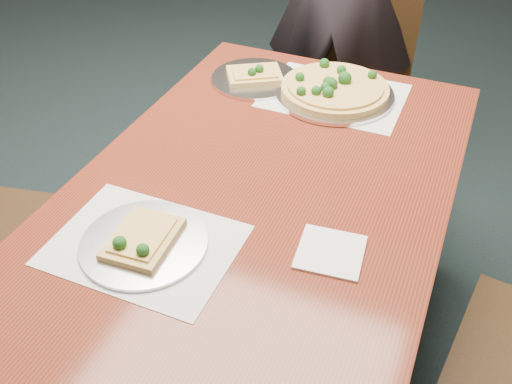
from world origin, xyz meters
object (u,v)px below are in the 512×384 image
at_px(dining_table, 256,220).
at_px(chair_far, 359,81).
at_px(slice_plate_far, 255,77).
at_px(pizza_pan, 334,89).
at_px(slice_plate_near, 143,241).

height_order(dining_table, chair_far, chair_far).
distance_m(dining_table, slice_plate_far, 0.59).
xyz_separation_m(pizza_pan, slice_plate_near, (-0.19, -0.80, -0.01)).
bearing_deg(pizza_pan, dining_table, -93.97).
height_order(slice_plate_near, slice_plate_far, slice_plate_near).
distance_m(slice_plate_near, slice_plate_far, 0.80).
bearing_deg(slice_plate_far, dining_table, -66.56).
distance_m(pizza_pan, slice_plate_far, 0.27).
height_order(chair_far, slice_plate_near, chair_far).
distance_m(chair_far, slice_plate_far, 0.66).
relative_size(dining_table, pizza_pan, 4.11).
height_order(pizza_pan, slice_plate_near, pizza_pan).
bearing_deg(chair_far, slice_plate_far, -124.18).
bearing_deg(dining_table, slice_plate_far, 113.44).
bearing_deg(dining_table, pizza_pan, 86.03).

